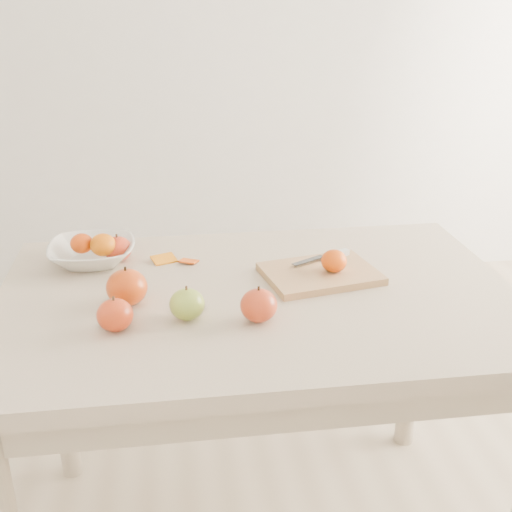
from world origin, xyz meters
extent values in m
plane|color=white|center=(0.00, 1.75, 1.35)|extent=(3.50, 0.00, 3.50)
cube|color=beige|center=(0.00, 0.00, 0.73)|extent=(1.20, 0.80, 0.04)
cylinder|color=#BCAA8E|center=(-0.54, 0.34, 0.35)|extent=(0.06, 0.06, 0.71)
cylinder|color=#BCAA8E|center=(0.54, 0.34, 0.35)|extent=(0.06, 0.06, 0.71)
cube|color=#AE7F57|center=(0.16, 0.06, 0.76)|extent=(0.30, 0.24, 0.02)
ellipsoid|color=#CE4307|center=(0.19, 0.05, 0.80)|extent=(0.06, 0.06, 0.05)
imported|color=white|center=(-0.40, 0.23, 0.78)|extent=(0.22, 0.22, 0.05)
ellipsoid|color=#D03B07|center=(-0.42, 0.24, 0.80)|extent=(0.06, 0.06, 0.05)
ellipsoid|color=orange|center=(-0.37, 0.22, 0.80)|extent=(0.06, 0.06, 0.06)
cube|color=orange|center=(-0.22, 0.22, 0.75)|extent=(0.07, 0.06, 0.01)
cube|color=#DF510F|center=(-0.15, 0.20, 0.75)|extent=(0.06, 0.05, 0.01)
cube|color=white|center=(0.22, 0.14, 0.78)|extent=(0.07, 0.05, 0.01)
cube|color=#35373C|center=(0.14, 0.11, 0.78)|extent=(0.09, 0.06, 0.00)
ellipsoid|color=olive|center=(-0.17, -0.11, 0.78)|extent=(0.08, 0.08, 0.07)
ellipsoid|color=maroon|center=(-0.02, -0.14, 0.79)|extent=(0.08, 0.08, 0.07)
ellipsoid|color=maroon|center=(-0.30, -0.02, 0.79)|extent=(0.09, 0.09, 0.08)
ellipsoid|color=#9A0E0F|center=(-0.33, 0.24, 0.78)|extent=(0.07, 0.07, 0.07)
ellipsoid|color=#A31714|center=(-0.32, -0.14, 0.78)|extent=(0.08, 0.08, 0.07)
camera|label=1|loc=(-0.19, -1.33, 1.39)|focal=45.00mm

